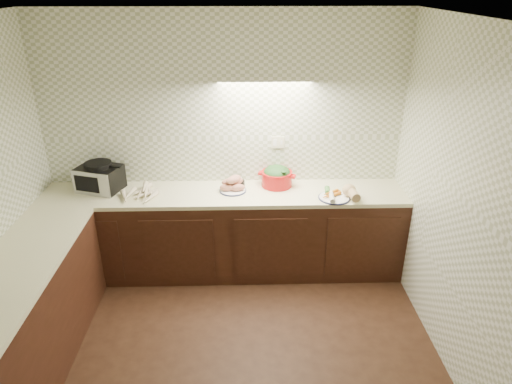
{
  "coord_description": "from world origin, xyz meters",
  "views": [
    {
      "loc": [
        0.2,
        -2.6,
        2.83
      ],
      "look_at": [
        0.31,
        1.25,
        1.02
      ],
      "focal_mm": 32.0,
      "sensor_mm": 36.0,
      "label": 1
    }
  ],
  "objects_px": {
    "toaster_oven": "(99,177)",
    "dutch_oven": "(277,176)",
    "parsnip_pile": "(142,191)",
    "onion_bowl": "(237,182)",
    "sweet_potato_plate": "(233,185)",
    "veg_plate": "(341,193)"
  },
  "relations": [
    {
      "from": "toaster_oven",
      "to": "onion_bowl",
      "type": "bearing_deg",
      "value": 19.82
    },
    {
      "from": "onion_bowl",
      "to": "dutch_oven",
      "type": "xyz_separation_m",
      "value": [
        0.41,
        -0.0,
        0.06
      ]
    },
    {
      "from": "parsnip_pile",
      "to": "onion_bowl",
      "type": "xyz_separation_m",
      "value": [
        0.93,
        0.18,
        0.01
      ]
    },
    {
      "from": "parsnip_pile",
      "to": "veg_plate",
      "type": "relative_size",
      "value": 1.16
    },
    {
      "from": "sweet_potato_plate",
      "to": "parsnip_pile",
      "type": "bearing_deg",
      "value": -175.8
    },
    {
      "from": "parsnip_pile",
      "to": "dutch_oven",
      "type": "bearing_deg",
      "value": 7.49
    },
    {
      "from": "toaster_oven",
      "to": "sweet_potato_plate",
      "type": "relative_size",
      "value": 1.8
    },
    {
      "from": "parsnip_pile",
      "to": "dutch_oven",
      "type": "relative_size",
      "value": 1.1
    },
    {
      "from": "parsnip_pile",
      "to": "toaster_oven",
      "type": "bearing_deg",
      "value": 163.21
    },
    {
      "from": "toaster_oven",
      "to": "onion_bowl",
      "type": "xyz_separation_m",
      "value": [
        1.36,
        0.05,
        -0.09
      ]
    },
    {
      "from": "toaster_oven",
      "to": "onion_bowl",
      "type": "relative_size",
      "value": 3.1
    },
    {
      "from": "sweet_potato_plate",
      "to": "toaster_oven",
      "type": "bearing_deg",
      "value": 177.21
    },
    {
      "from": "toaster_oven",
      "to": "dutch_oven",
      "type": "bearing_deg",
      "value": 19.3
    },
    {
      "from": "sweet_potato_plate",
      "to": "onion_bowl",
      "type": "relative_size",
      "value": 1.73
    },
    {
      "from": "toaster_oven",
      "to": "onion_bowl",
      "type": "distance_m",
      "value": 1.37
    },
    {
      "from": "sweet_potato_plate",
      "to": "onion_bowl",
      "type": "height_order",
      "value": "sweet_potato_plate"
    },
    {
      "from": "parsnip_pile",
      "to": "sweet_potato_plate",
      "type": "distance_m",
      "value": 0.9
    },
    {
      "from": "toaster_oven",
      "to": "sweet_potato_plate",
      "type": "height_order",
      "value": "toaster_oven"
    },
    {
      "from": "sweet_potato_plate",
      "to": "dutch_oven",
      "type": "distance_m",
      "value": 0.46
    },
    {
      "from": "sweet_potato_plate",
      "to": "dutch_oven",
      "type": "height_order",
      "value": "dutch_oven"
    },
    {
      "from": "dutch_oven",
      "to": "veg_plate",
      "type": "xyz_separation_m",
      "value": [
        0.6,
        -0.3,
        -0.05
      ]
    },
    {
      "from": "onion_bowl",
      "to": "veg_plate",
      "type": "bearing_deg",
      "value": -16.81
    }
  ]
}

